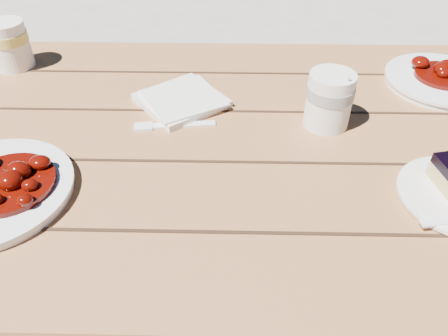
{
  "coord_description": "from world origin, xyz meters",
  "views": [
    {
      "loc": [
        -0.12,
        -0.66,
        1.23
      ],
      "look_at": [
        -0.13,
        -0.17,
        0.81
      ],
      "focal_mm": 35.0,
      "sensor_mm": 36.0,
      "label": 1
    }
  ],
  "objects_px": {
    "second_cup": "(10,45)",
    "picnic_table": "(288,198)",
    "second_plate": "(441,81)",
    "coffee_cup": "(329,100)"
  },
  "relations": [
    {
      "from": "second_cup",
      "to": "picnic_table",
      "type": "bearing_deg",
      "value": -22.83
    },
    {
      "from": "second_cup",
      "to": "second_plate",
      "type": "bearing_deg",
      "value": -3.76
    },
    {
      "from": "coffee_cup",
      "to": "second_plate",
      "type": "xyz_separation_m",
      "value": [
        0.28,
        0.16,
        -0.04
      ]
    },
    {
      "from": "picnic_table",
      "to": "coffee_cup",
      "type": "distance_m",
      "value": 0.23
    },
    {
      "from": "picnic_table",
      "to": "second_cup",
      "type": "distance_m",
      "value": 0.71
    },
    {
      "from": "picnic_table",
      "to": "coffee_cup",
      "type": "relative_size",
      "value": 18.96
    },
    {
      "from": "coffee_cup",
      "to": "second_cup",
      "type": "distance_m",
      "value": 0.72
    },
    {
      "from": "picnic_table",
      "to": "coffee_cup",
      "type": "height_order",
      "value": "coffee_cup"
    },
    {
      "from": "second_plate",
      "to": "picnic_table",
      "type": "bearing_deg",
      "value": -149.37
    },
    {
      "from": "second_plate",
      "to": "coffee_cup",
      "type": "bearing_deg",
      "value": -150.15
    }
  ]
}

